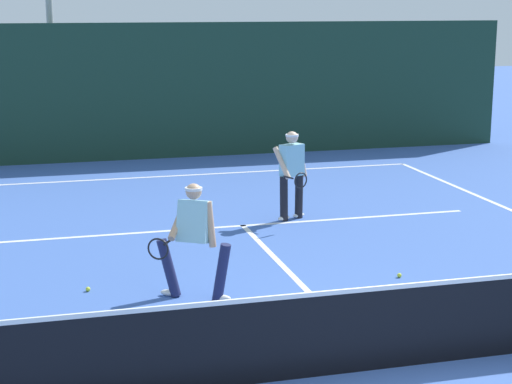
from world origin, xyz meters
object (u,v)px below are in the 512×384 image
(player_near, at_px, (194,236))
(tennis_ball, at_px, (88,289))
(tennis_ball_extra, at_px, (399,275))
(player_far, at_px, (292,171))

(player_near, bearing_deg, tennis_ball, 4.95)
(player_near, relative_size, tennis_ball_extra, 24.43)
(tennis_ball_extra, bearing_deg, player_near, -177.77)
(player_near, distance_m, player_far, 4.59)
(tennis_ball, relative_size, tennis_ball_extra, 1.00)
(player_far, xyz_separation_m, tennis_ball, (-3.96, -3.13, -0.88))
(tennis_ball, xyz_separation_m, tennis_ball_extra, (4.47, -0.56, 0.00))
(tennis_ball_extra, bearing_deg, tennis_ball, 172.87)
(player_near, height_order, tennis_ball_extra, player_near)
(player_near, distance_m, tennis_ball, 1.76)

